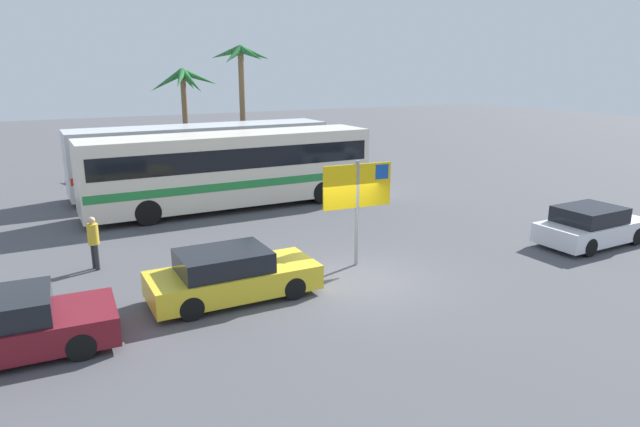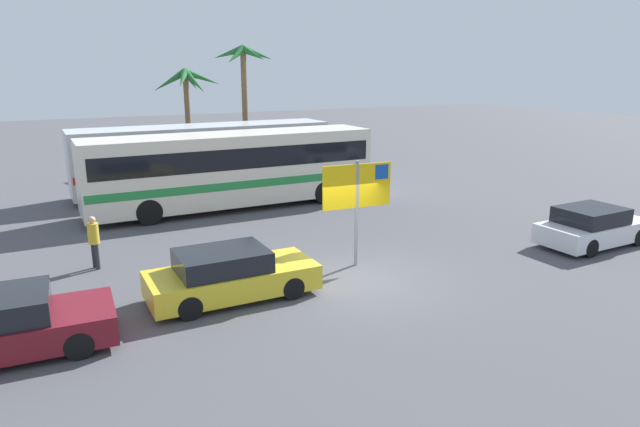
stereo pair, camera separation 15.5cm
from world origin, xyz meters
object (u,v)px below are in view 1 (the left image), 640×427
(car_yellow, at_px, (231,275))
(car_maroon, at_px, (7,327))
(pedestrian_near_sign, at_px, (93,239))
(car_white, at_px, (591,226))
(bus_rear_coach, at_px, (203,155))
(ferry_sign, at_px, (359,190))
(bus_front_coach, at_px, (231,167))

(car_yellow, relative_size, car_maroon, 1.03)
(car_maroon, distance_m, pedestrian_near_sign, 5.13)
(car_white, height_order, car_maroon, same)
(bus_rear_coach, height_order, car_yellow, bus_rear_coach)
(bus_rear_coach, distance_m, pedestrian_near_sign, 11.00)
(car_yellow, distance_m, pedestrian_near_sign, 4.89)
(ferry_sign, relative_size, car_yellow, 0.74)
(car_yellow, bearing_deg, bus_rear_coach, 76.62)
(bus_rear_coach, relative_size, pedestrian_near_sign, 7.55)
(car_yellow, bearing_deg, car_white, -5.91)
(car_white, relative_size, pedestrian_near_sign, 2.49)
(pedestrian_near_sign, bearing_deg, bus_rear_coach, 34.42)
(car_white, bearing_deg, bus_front_coach, 129.07)
(bus_front_coach, height_order, pedestrian_near_sign, bus_front_coach)
(bus_rear_coach, height_order, car_maroon, bus_rear_coach)
(pedestrian_near_sign, bearing_deg, car_maroon, -137.85)
(bus_front_coach, xyz_separation_m, ferry_sign, (0.95, -8.61, 0.54))
(bus_front_coach, relative_size, car_yellow, 2.80)
(bus_front_coach, distance_m, bus_rear_coach, 3.86)
(bus_front_coach, distance_m, car_yellow, 9.89)
(bus_rear_coach, distance_m, car_yellow, 13.55)
(ferry_sign, relative_size, pedestrian_near_sign, 1.99)
(bus_front_coach, xyz_separation_m, pedestrian_near_sign, (-6.13, -5.29, -0.84))
(bus_front_coach, height_order, car_yellow, bus_front_coach)
(car_yellow, bearing_deg, bus_front_coach, 70.82)
(bus_front_coach, distance_m, car_white, 13.95)
(car_white, height_order, pedestrian_near_sign, pedestrian_near_sign)
(bus_front_coach, bearing_deg, car_maroon, -130.17)
(car_yellow, relative_size, pedestrian_near_sign, 2.69)
(ferry_sign, distance_m, car_white, 8.45)
(bus_front_coach, bearing_deg, bus_rear_coach, 91.14)
(car_white, bearing_deg, ferry_sign, 164.83)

